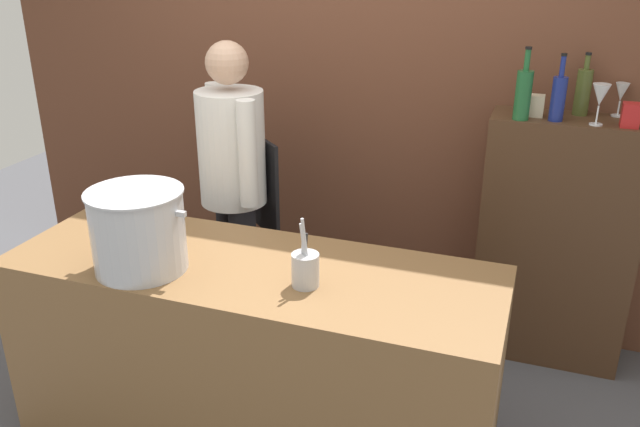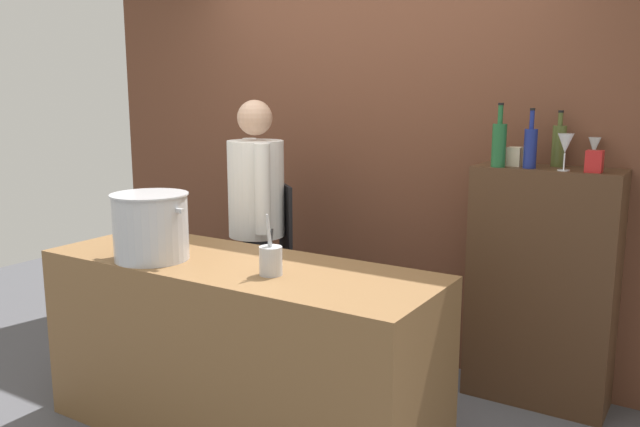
{
  "view_description": "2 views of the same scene",
  "coord_description": "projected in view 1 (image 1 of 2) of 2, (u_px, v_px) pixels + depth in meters",
  "views": [
    {
      "loc": [
        1.05,
        -2.11,
        2.1
      ],
      "look_at": [
        0.17,
        0.35,
        1.01
      ],
      "focal_mm": 36.9,
      "sensor_mm": 36.0,
      "label": 1
    },
    {
      "loc": [
        1.94,
        -2.34,
        1.71
      ],
      "look_at": [
        0.22,
        0.4,
        1.1
      ],
      "focal_mm": 36.42,
      "sensor_mm": 36.0,
      "label": 2
    }
  ],
  "objects": [
    {
      "name": "wine_bottle_cobalt",
      "position": [
        558.0,
        97.0,
        3.05
      ],
      "size": [
        0.07,
        0.07,
        0.31
      ],
      "color": "navy",
      "rests_on": "bar_cabinet"
    },
    {
      "name": "prep_counter",
      "position": [
        255.0,
        359.0,
        2.79
      ],
      "size": [
        2.01,
        0.7,
        0.9
      ],
      "primitive_type": "cube",
      "color": "brown",
      "rests_on": "ground_plane"
    },
    {
      "name": "spice_tin_cream",
      "position": [
        536.0,
        106.0,
        3.15
      ],
      "size": [
        0.07,
        0.07,
        0.1
      ],
      "primitive_type": "cube",
      "color": "beige",
      "rests_on": "bar_cabinet"
    },
    {
      "name": "utensil_crock",
      "position": [
        305.0,
        269.0,
        2.44
      ],
      "size": [
        0.1,
        0.1,
        0.28
      ],
      "color": "#B7BABF",
      "rests_on": "prep_counter"
    },
    {
      "name": "wine_bottle_green",
      "position": [
        523.0,
        93.0,
        3.07
      ],
      "size": [
        0.08,
        0.08,
        0.34
      ],
      "color": "#1E592D",
      "rests_on": "bar_cabinet"
    },
    {
      "name": "spice_tin_red",
      "position": [
        631.0,
        115.0,
        2.97
      ],
      "size": [
        0.08,
        0.08,
        0.11
      ],
      "primitive_type": "cube",
      "color": "red",
      "rests_on": "bar_cabinet"
    },
    {
      "name": "brick_back_panel",
      "position": [
        355.0,
        58.0,
        3.61
      ],
      "size": [
        4.4,
        0.1,
        3.0
      ],
      "primitive_type": "cube",
      "color": "brown",
      "rests_on": "ground_plane"
    },
    {
      "name": "chef",
      "position": [
        234.0,
        179.0,
        3.37
      ],
      "size": [
        0.45,
        0.44,
        1.66
      ],
      "rotation": [
        0.0,
        0.0,
        2.4
      ],
      "color": "black",
      "rests_on": "ground_plane"
    },
    {
      "name": "stockpot_large",
      "position": [
        138.0,
        230.0,
        2.53
      ],
      "size": [
        0.43,
        0.37,
        0.33
      ],
      "color": "#B7BABF",
      "rests_on": "prep_counter"
    },
    {
      "name": "wine_glass_short",
      "position": [
        621.0,
        93.0,
        3.13
      ],
      "size": [
        0.06,
        0.06,
        0.16
      ],
      "color": "silver",
      "rests_on": "bar_cabinet"
    },
    {
      "name": "bar_cabinet",
      "position": [
        555.0,
        242.0,
        3.39
      ],
      "size": [
        0.76,
        0.32,
        1.31
      ],
      "primitive_type": "cube",
      "color": "#472D1C",
      "rests_on": "ground_plane"
    },
    {
      "name": "wine_bottle_olive",
      "position": [
        583.0,
        91.0,
        3.15
      ],
      "size": [
        0.07,
        0.07,
        0.3
      ],
      "color": "#475123",
      "rests_on": "bar_cabinet"
    },
    {
      "name": "wine_glass_wide",
      "position": [
        600.0,
        96.0,
        2.97
      ],
      "size": [
        0.08,
        0.08,
        0.19
      ],
      "color": "silver",
      "rests_on": "bar_cabinet"
    }
  ]
}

